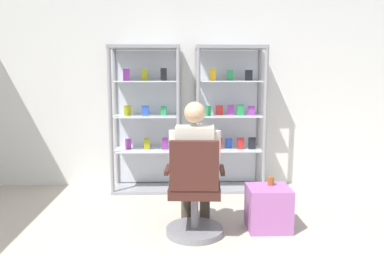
{
  "coord_description": "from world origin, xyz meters",
  "views": [
    {
      "loc": [
        -0.1,
        -2.23,
        1.55
      ],
      "look_at": [
        0.02,
        1.57,
        1.0
      ],
      "focal_mm": 35.42,
      "sensor_mm": 36.0,
      "label": 1
    }
  ],
  "objects_px": {
    "seated_shopkeeper": "(195,160)",
    "storage_crate": "(268,208)",
    "tea_glass": "(271,181)",
    "display_cabinet_right": "(229,118)",
    "display_cabinet_left": "(146,118)",
    "office_chair": "(195,197)"
  },
  "relations": [
    {
      "from": "display_cabinet_right",
      "to": "tea_glass",
      "type": "xyz_separation_m",
      "value": [
        0.26,
        -1.32,
        -0.49
      ]
    },
    {
      "from": "seated_shopkeeper",
      "to": "display_cabinet_left",
      "type": "bearing_deg",
      "value": 113.14
    },
    {
      "from": "storage_crate",
      "to": "display_cabinet_right",
      "type": "bearing_deg",
      "value": 99.21
    },
    {
      "from": "storage_crate",
      "to": "tea_glass",
      "type": "relative_size",
      "value": 5.02
    },
    {
      "from": "seated_shopkeeper",
      "to": "tea_glass",
      "type": "distance_m",
      "value": 0.81
    },
    {
      "from": "storage_crate",
      "to": "tea_glass",
      "type": "height_order",
      "value": "tea_glass"
    },
    {
      "from": "office_chair",
      "to": "display_cabinet_right",
      "type": "bearing_deg",
      "value": 71.34
    },
    {
      "from": "seated_shopkeeper",
      "to": "tea_glass",
      "type": "height_order",
      "value": "seated_shopkeeper"
    },
    {
      "from": "seated_shopkeeper",
      "to": "storage_crate",
      "type": "bearing_deg",
      "value": -0.43
    },
    {
      "from": "seated_shopkeeper",
      "to": "storage_crate",
      "type": "relative_size",
      "value": 2.99
    },
    {
      "from": "seated_shopkeeper",
      "to": "tea_glass",
      "type": "relative_size",
      "value": 15.0
    },
    {
      "from": "seated_shopkeeper",
      "to": "display_cabinet_right",
      "type": "bearing_deg",
      "value": 69.68
    },
    {
      "from": "storage_crate",
      "to": "tea_glass",
      "type": "distance_m",
      "value": 0.27
    },
    {
      "from": "office_chair",
      "to": "seated_shopkeeper",
      "type": "xyz_separation_m",
      "value": [
        0.01,
        0.16,
        0.32
      ]
    },
    {
      "from": "office_chair",
      "to": "seated_shopkeeper",
      "type": "height_order",
      "value": "seated_shopkeeper"
    },
    {
      "from": "display_cabinet_left",
      "to": "seated_shopkeeper",
      "type": "distance_m",
      "value": 1.52
    },
    {
      "from": "storage_crate",
      "to": "tea_glass",
      "type": "bearing_deg",
      "value": 62.06
    },
    {
      "from": "office_chair",
      "to": "storage_crate",
      "type": "relative_size",
      "value": 2.23
    },
    {
      "from": "display_cabinet_left",
      "to": "tea_glass",
      "type": "xyz_separation_m",
      "value": [
        1.36,
        -1.32,
        -0.49
      ]
    },
    {
      "from": "office_chair",
      "to": "tea_glass",
      "type": "height_order",
      "value": "office_chair"
    },
    {
      "from": "office_chair",
      "to": "seated_shopkeeper",
      "type": "relative_size",
      "value": 0.74
    },
    {
      "from": "display_cabinet_left",
      "to": "tea_glass",
      "type": "height_order",
      "value": "display_cabinet_left"
    }
  ]
}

